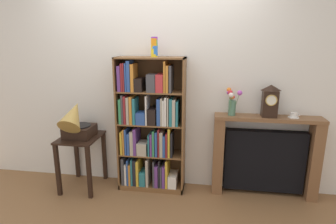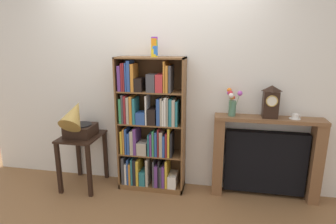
{
  "view_description": "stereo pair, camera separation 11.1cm",
  "coord_description": "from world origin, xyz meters",
  "px_view_note": "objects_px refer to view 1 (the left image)",
  "views": [
    {
      "loc": [
        0.69,
        -2.97,
        1.8
      ],
      "look_at": [
        0.2,
        0.15,
        0.98
      ],
      "focal_mm": 29.94,
      "sensor_mm": 36.0,
      "label": 1
    },
    {
      "loc": [
        0.8,
        -2.95,
        1.8
      ],
      "look_at": [
        0.2,
        0.15,
        0.98
      ],
      "focal_mm": 29.94,
      "sensor_mm": 36.0,
      "label": 2
    }
  ],
  "objects_px": {
    "bookshelf": "(149,131)",
    "teacup_with_saucer": "(294,115)",
    "cup_stack": "(154,47)",
    "flower_vase": "(232,102)",
    "fireplace_mantel": "(264,157)",
    "side_table_left": "(81,150)",
    "gramophone": "(76,121)",
    "mantel_clock": "(270,101)"
  },
  "relations": [
    {
      "from": "bookshelf",
      "to": "teacup_with_saucer",
      "type": "bearing_deg",
      "value": 1.45
    },
    {
      "from": "fireplace_mantel",
      "to": "teacup_with_saucer",
      "type": "relative_size",
      "value": 9.55
    },
    {
      "from": "teacup_with_saucer",
      "to": "mantel_clock",
      "type": "bearing_deg",
      "value": -179.49
    },
    {
      "from": "gramophone",
      "to": "teacup_with_saucer",
      "type": "relative_size",
      "value": 4.09
    },
    {
      "from": "mantel_clock",
      "to": "cup_stack",
      "type": "bearing_deg",
      "value": -178.14
    },
    {
      "from": "gramophone",
      "to": "flower_vase",
      "type": "distance_m",
      "value": 1.81
    },
    {
      "from": "side_table_left",
      "to": "cup_stack",
      "type": "bearing_deg",
      "value": 6.95
    },
    {
      "from": "gramophone",
      "to": "bookshelf",
      "type": "bearing_deg",
      "value": 12.81
    },
    {
      "from": "cup_stack",
      "to": "flower_vase",
      "type": "distance_m",
      "value": 1.06
    },
    {
      "from": "bookshelf",
      "to": "cup_stack",
      "type": "height_order",
      "value": "cup_stack"
    },
    {
      "from": "side_table_left",
      "to": "flower_vase",
      "type": "relative_size",
      "value": 2.14
    },
    {
      "from": "mantel_clock",
      "to": "flower_vase",
      "type": "relative_size",
      "value": 1.16
    },
    {
      "from": "cup_stack",
      "to": "gramophone",
      "type": "distance_m",
      "value": 1.25
    },
    {
      "from": "flower_vase",
      "to": "teacup_with_saucer",
      "type": "relative_size",
      "value": 2.49
    },
    {
      "from": "cup_stack",
      "to": "flower_vase",
      "type": "xyz_separation_m",
      "value": [
        0.88,
        0.04,
        -0.6
      ]
    },
    {
      "from": "side_table_left",
      "to": "gramophone",
      "type": "xyz_separation_m",
      "value": [
        0.0,
        -0.08,
        0.38
      ]
    },
    {
      "from": "cup_stack",
      "to": "teacup_with_saucer",
      "type": "distance_m",
      "value": 1.72
    },
    {
      "from": "mantel_clock",
      "to": "side_table_left",
      "type": "bearing_deg",
      "value": -176.03
    },
    {
      "from": "gramophone",
      "to": "fireplace_mantel",
      "type": "distance_m",
      "value": 2.24
    },
    {
      "from": "mantel_clock",
      "to": "gramophone",
      "type": "bearing_deg",
      "value": -174.07
    },
    {
      "from": "fireplace_mantel",
      "to": "flower_vase",
      "type": "xyz_separation_m",
      "value": [
        -0.41,
        -0.02,
        0.65
      ]
    },
    {
      "from": "cup_stack",
      "to": "gramophone",
      "type": "relative_size",
      "value": 0.43
    },
    {
      "from": "bookshelf",
      "to": "cup_stack",
      "type": "bearing_deg",
      "value": -2.28
    },
    {
      "from": "fireplace_mantel",
      "to": "flower_vase",
      "type": "bearing_deg",
      "value": -176.61
    },
    {
      "from": "cup_stack",
      "to": "gramophone",
      "type": "bearing_deg",
      "value": -168.4
    },
    {
      "from": "fireplace_mantel",
      "to": "mantel_clock",
      "type": "bearing_deg",
      "value": -93.19
    },
    {
      "from": "bookshelf",
      "to": "flower_vase",
      "type": "height_order",
      "value": "bookshelf"
    },
    {
      "from": "side_table_left",
      "to": "teacup_with_saucer",
      "type": "relative_size",
      "value": 5.33
    },
    {
      "from": "flower_vase",
      "to": "teacup_with_saucer",
      "type": "height_order",
      "value": "flower_vase"
    },
    {
      "from": "fireplace_mantel",
      "to": "bookshelf",
      "type": "bearing_deg",
      "value": -177.43
    },
    {
      "from": "gramophone",
      "to": "fireplace_mantel",
      "type": "height_order",
      "value": "gramophone"
    },
    {
      "from": "gramophone",
      "to": "mantel_clock",
      "type": "bearing_deg",
      "value": 5.93
    },
    {
      "from": "flower_vase",
      "to": "teacup_with_saucer",
      "type": "distance_m",
      "value": 0.69
    },
    {
      "from": "cup_stack",
      "to": "flower_vase",
      "type": "height_order",
      "value": "cup_stack"
    },
    {
      "from": "bookshelf",
      "to": "gramophone",
      "type": "relative_size",
      "value": 3.16
    },
    {
      "from": "cup_stack",
      "to": "flower_vase",
      "type": "bearing_deg",
      "value": 2.6
    },
    {
      "from": "flower_vase",
      "to": "teacup_with_saucer",
      "type": "bearing_deg",
      "value": 0.37
    },
    {
      "from": "cup_stack",
      "to": "side_table_left",
      "type": "xyz_separation_m",
      "value": [
        -0.91,
        -0.11,
        -1.23
      ]
    },
    {
      "from": "mantel_clock",
      "to": "flower_vase",
      "type": "distance_m",
      "value": 0.41
    },
    {
      "from": "bookshelf",
      "to": "side_table_left",
      "type": "bearing_deg",
      "value": -172.23
    },
    {
      "from": "cup_stack",
      "to": "mantel_clock",
      "type": "xyz_separation_m",
      "value": [
        1.29,
        0.04,
        -0.58
      ]
    },
    {
      "from": "side_table_left",
      "to": "gramophone",
      "type": "relative_size",
      "value": 1.3
    }
  ]
}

